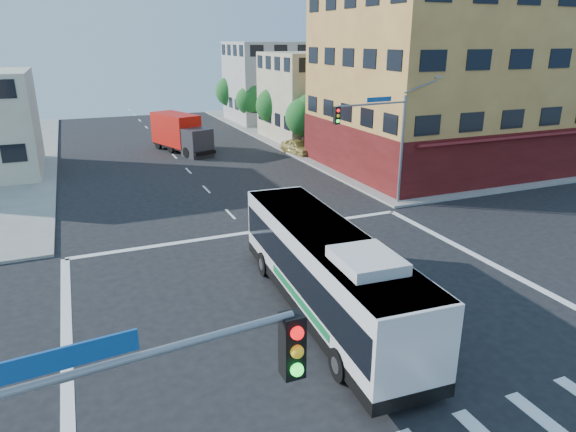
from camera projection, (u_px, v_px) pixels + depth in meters
name	position (u px, v px, depth m)	size (l,w,h in m)	color
ground	(324.00, 311.00, 20.44)	(120.00, 120.00, 0.00)	black
sidewalk_ne	(451.00, 126.00, 63.70)	(50.00, 50.00, 0.15)	gray
corner_building_ne	(444.00, 96.00, 41.92)	(18.10, 15.44, 14.00)	gold
building_east_near	(325.00, 96.00, 54.79)	(12.06, 10.06, 9.00)	#BFB192
building_east_far	(277.00, 82.00, 66.84)	(12.06, 10.06, 10.00)	#A7A6A1
signal_mast_ne	(381.00, 130.00, 31.38)	(7.91, 1.13, 8.07)	gray
street_tree_a	(306.00, 115.00, 47.96)	(3.60, 3.60, 5.53)	#342213
street_tree_b	(275.00, 103.00, 54.88)	(3.80, 3.80, 5.79)	#342213
street_tree_c	(251.00, 99.00, 61.95)	(3.40, 3.40, 5.29)	#342213
street_tree_d	(231.00, 90.00, 68.79)	(4.00, 4.00, 6.03)	#342213
transit_bus	(326.00, 270.00, 19.74)	(3.43, 12.85, 3.76)	black
box_truck	(181.00, 134.00, 48.79)	(4.71, 8.17, 3.54)	#29292F
parked_car	(298.00, 147.00, 48.10)	(1.66, 4.13, 1.41)	tan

